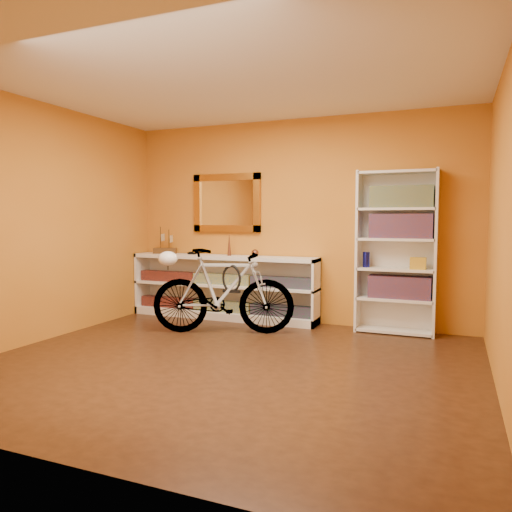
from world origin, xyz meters
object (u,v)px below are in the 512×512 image
at_px(console_unit, 223,287).
at_px(bookcase, 396,252).
at_px(bicycle, 223,291).
at_px(helmet, 168,259).

height_order(console_unit, bookcase, bookcase).
relative_size(console_unit, bookcase, 1.37).
bearing_deg(console_unit, bicycle, -63.59).
relative_size(bicycle, helmet, 7.33).
distance_m(bicycle, helmet, 0.75).
bearing_deg(console_unit, helmet, -103.66).
relative_size(bookcase, helmet, 8.25).
relative_size(console_unit, helmet, 11.29).
height_order(console_unit, bicycle, bicycle).
relative_size(console_unit, bicycle, 1.54).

